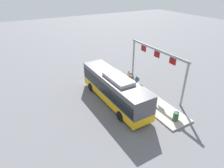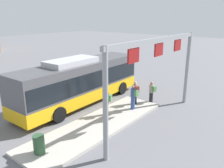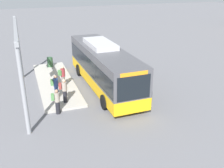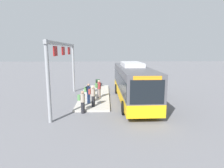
{
  "view_description": "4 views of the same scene",
  "coord_description": "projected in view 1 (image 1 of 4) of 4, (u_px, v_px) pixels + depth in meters",
  "views": [
    {
      "loc": [
        -15.87,
        9.23,
        12.11
      ],
      "look_at": [
        0.94,
        -0.27,
        1.73
      ],
      "focal_mm": 30.77,
      "sensor_mm": 36.0,
      "label": 1
    },
    {
      "loc": [
        -11.31,
        -11.9,
        6.33
      ],
      "look_at": [
        1.24,
        -1.94,
        1.55
      ],
      "focal_mm": 37.14,
      "sensor_mm": 36.0,
      "label": 2
    },
    {
      "loc": [
        17.99,
        -5.8,
        8.05
      ],
      "look_at": [
        2.81,
        -0.33,
        1.36
      ],
      "focal_mm": 41.49,
      "sensor_mm": 36.0,
      "label": 3
    },
    {
      "loc": [
        16.47,
        -2.41,
        4.58
      ],
      "look_at": [
        1.47,
        -1.91,
        1.86
      ],
      "focal_mm": 30.14,
      "sensor_mm": 36.0,
      "label": 4
    }
  ],
  "objects": [
    {
      "name": "ground_plane",
      "position": [
        114.0,
        101.0,
        21.9
      ],
      "size": [
        120.0,
        120.0,
        0.0
      ],
      "primitive_type": "plane",
      "color": "slate"
    },
    {
      "name": "platform_curb",
      "position": [
        149.0,
        101.0,
        21.84
      ],
      "size": [
        10.0,
        2.8,
        0.16
      ],
      "primitive_type": "cube",
      "color": "#B2ADA3",
      "rests_on": "ground"
    },
    {
      "name": "bus_main",
      "position": [
        114.0,
        87.0,
        21.04
      ],
      "size": [
        10.82,
        2.85,
        3.46
      ],
      "rotation": [
        0.0,
        0.0,
        0.02
      ],
      "color": "#EAAD14",
      "rests_on": "ground"
    },
    {
      "name": "person_boarding",
      "position": [
        130.0,
        79.0,
        24.44
      ],
      "size": [
        0.5,
        0.6,
        1.67
      ],
      "rotation": [
        0.0,
        0.0,
        1.13
      ],
      "color": "black",
      "rests_on": "platform_curb"
    },
    {
      "name": "person_waiting_near",
      "position": [
        137.0,
        82.0,
        23.93
      ],
      "size": [
        0.35,
        0.53,
        1.67
      ],
      "rotation": [
        0.0,
        0.0,
        1.54
      ],
      "color": "#334C8C",
      "rests_on": "platform_curb"
    },
    {
      "name": "person_waiting_mid",
      "position": [
        129.0,
        76.0,
        25.7
      ],
      "size": [
        0.39,
        0.56,
        1.67
      ],
      "rotation": [
        0.0,
        0.0,
        1.41
      ],
      "color": "black",
      "rests_on": "ground"
    },
    {
      "name": "person_waiting_far",
      "position": [
        140.0,
        89.0,
        22.17
      ],
      "size": [
        0.46,
        0.59,
        1.67
      ],
      "rotation": [
        0.0,
        0.0,
        1.89
      ],
      "color": "slate",
      "rests_on": "platform_curb"
    },
    {
      "name": "platform_sign_gantry",
      "position": [
        156.0,
        60.0,
        22.93
      ],
      "size": [
        9.61,
        0.24,
        5.2
      ],
      "color": "gray",
      "rests_on": "ground"
    },
    {
      "name": "trash_bin",
      "position": [
        176.0,
        116.0,
        18.46
      ],
      "size": [
        0.52,
        0.52,
        0.9
      ],
      "primitive_type": "cylinder",
      "color": "#2D5133",
      "rests_on": "platform_curb"
    }
  ]
}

